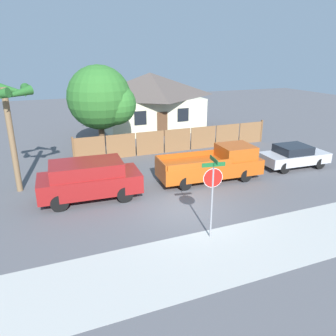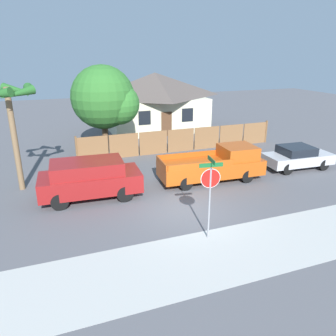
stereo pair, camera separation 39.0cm
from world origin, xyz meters
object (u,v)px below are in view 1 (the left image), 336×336
palm_tree (6,102)px  parked_sedan (294,156)px  stop_sign (213,185)px  red_suv (89,179)px  orange_pickup (214,164)px  oak_tree (103,99)px  house (150,100)px

palm_tree → parked_sedan: bearing=-8.5°
palm_tree → stop_sign: 10.27m
parked_sedan → red_suv: bearing=-176.9°
red_suv → parked_sedan: bearing=3.1°
red_suv → orange_pickup: 6.63m
orange_pickup → parked_sedan: (5.45, 0.02, -0.16)m
parked_sedan → orange_pickup: bearing=-176.7°
oak_tree → parked_sedan: (9.85, -7.11, -2.96)m
red_suv → orange_pickup: bearing=3.0°
stop_sign → red_suv: bearing=134.2°
house → palm_tree: bearing=-134.8°
house → red_suv: bearing=-120.1°
palm_tree → orange_pickup: (9.76, -2.29, -3.55)m
orange_pickup → parked_sedan: bearing=3.3°
oak_tree → orange_pickup: (4.40, -7.13, -2.80)m
house → red_suv: house is taller
parked_sedan → stop_sign: (-8.49, -5.13, 1.40)m
parked_sedan → stop_sign: bearing=-145.7°
palm_tree → house: bearing=45.2°
house → stop_sign: size_ratio=2.85×
parked_sedan → house: bearing=112.3°
orange_pickup → palm_tree: bearing=169.9°
orange_pickup → parked_sedan: size_ratio=1.38×
house → red_suv: size_ratio=1.87×
house → stop_sign: house is taller
orange_pickup → stop_sign: (-3.04, -5.12, 1.24)m
oak_tree → palm_tree: bearing=-138.0°
palm_tree → red_suv: size_ratio=1.09×
house → palm_tree: (-10.68, -10.77, 1.87)m
red_suv → parked_sedan: size_ratio=1.16×
palm_tree → orange_pickup: palm_tree is taller
oak_tree → palm_tree: (-5.36, -4.83, 0.75)m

